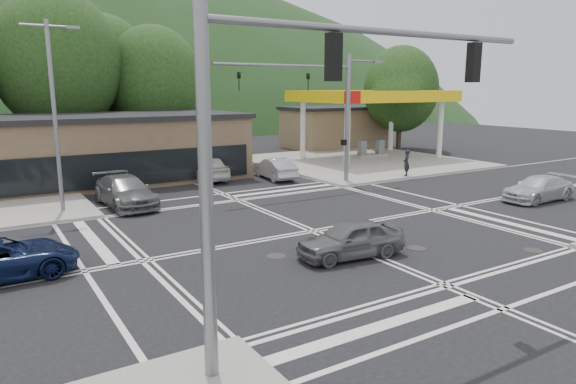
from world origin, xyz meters
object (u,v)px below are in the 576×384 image
car_queue_b (205,167)px  pedestrian (406,163)px  car_grey_center (351,239)px  car_northbound (125,191)px  car_silver_east (538,189)px  car_queue_a (275,168)px

car_queue_b → pedestrian: size_ratio=2.82×
car_grey_center → car_northbound: size_ratio=0.74×
car_silver_east → pedestrian: (-0.99, 8.89, 0.38)m
car_northbound → car_queue_a: bearing=12.2°
car_queue_b → car_grey_center: bearing=88.2°
car_silver_east → car_queue_b: bearing=-139.6°
car_queue_a → car_northbound: bearing=20.8°
car_queue_a → car_silver_east: bearing=128.5°
car_grey_center → pedestrian: (13.53, 10.99, 0.36)m
car_silver_east → car_queue_b: (-12.73, 15.39, 0.19)m
car_silver_east → car_queue_b: car_queue_b is taller
car_grey_center → car_northbound: car_northbound is taller
car_queue_a → car_northbound: (-10.59, -2.90, 0.08)m
car_grey_center → car_queue_a: size_ratio=0.94×
car_queue_a → pedestrian: bearing=155.6°
car_queue_b → car_northbound: bearing=41.6°
car_grey_center → car_queue_a: (5.88, 15.39, 0.02)m
car_northbound → pedestrian: 18.30m
car_northbound → car_grey_center: bearing=-72.4°
car_grey_center → car_queue_a: 16.48m
car_grey_center → pedestrian: bearing=135.6°
car_queue_b → car_northbound: (-6.50, -5.00, -0.08)m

